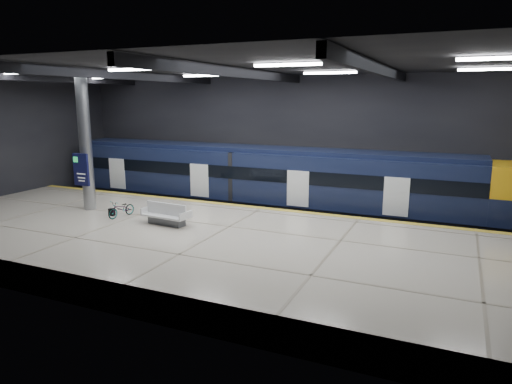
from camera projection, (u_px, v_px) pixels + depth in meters
The scene contains 10 objects.
ground at pixel (239, 244), 21.32m from camera, with size 30.00×30.00×0.00m, color black.
room_shell at pixel (238, 120), 20.16m from camera, with size 30.10×16.10×8.05m.
platform at pixel (213, 248), 18.97m from camera, with size 30.00×11.00×1.10m, color beige.
safety_strip at pixel (262, 208), 23.56m from camera, with size 30.00×0.40×0.01m, color gold.
rails at pixel (281, 215), 26.23m from camera, with size 30.00×1.52×0.16m.
train at pixel (286, 181), 25.72m from camera, with size 29.40×2.84×3.79m.
bench at pixel (167, 217), 20.44m from camera, with size 2.31×1.11×0.99m.
bicycle at pixel (121, 209), 21.74m from camera, with size 0.54×1.54×0.81m, color #99999E.
pannier_bag at pixel (112, 212), 22.02m from camera, with size 0.30×0.18×0.35m, color black.
info_column at pixel (85, 143), 22.67m from camera, with size 0.90×0.78×6.90m.
Camera 1 is at (8.97, -18.32, 6.70)m, focal length 32.00 mm.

